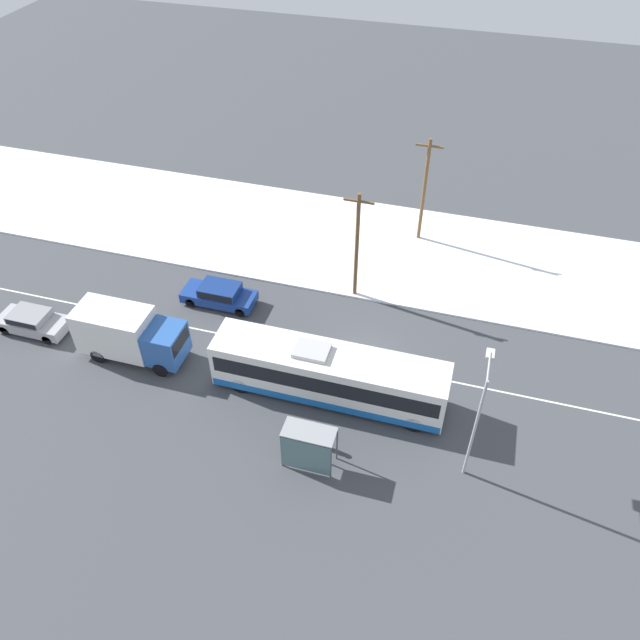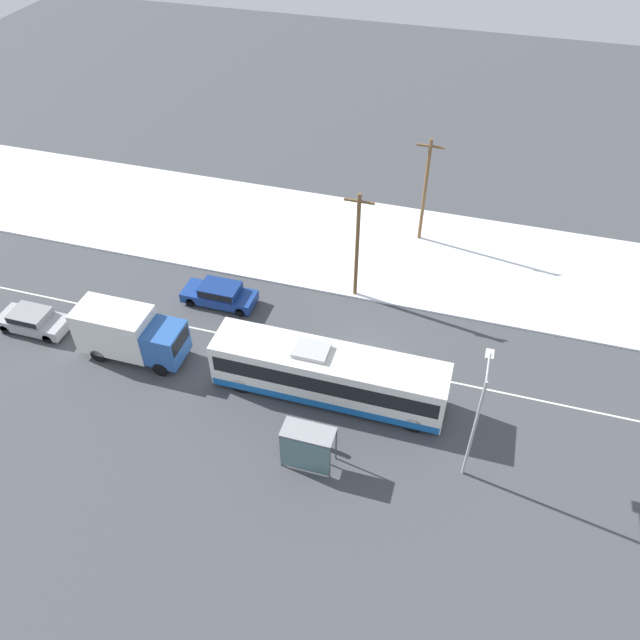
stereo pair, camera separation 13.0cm
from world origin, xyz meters
name	(u,v)px [view 1 (the left image)]	position (x,y,z in m)	size (l,w,h in m)	color
ground_plane	(362,363)	(0.00, 0.00, 0.00)	(120.00, 120.00, 0.00)	#424449
snow_lot	(399,251)	(0.00, 11.12, 0.06)	(80.00, 11.37, 0.12)	white
lane_marking_center	(362,363)	(0.00, 0.00, 0.00)	(60.00, 0.12, 0.00)	silver
city_bus	(329,374)	(-1.22, -2.75, 1.56)	(12.42, 2.57, 3.19)	white
box_truck	(129,333)	(-12.78, -2.98, 1.71)	(6.11, 2.30, 3.13)	silver
sedan_car	(219,294)	(-9.78, 2.62, 0.77)	(4.61, 1.80, 1.40)	navy
parked_car_near_truck	(32,321)	(-19.51, -2.75, 0.75)	(4.20, 1.80, 1.35)	#9E9EA3
pedestrian_at_stop	(314,430)	(-1.08, -6.06, 0.99)	(0.58, 0.26, 1.61)	#23232D
bus_shelter	(308,446)	(-0.94, -7.49, 1.67)	(2.51, 1.20, 2.40)	gray
streetlamp	(479,410)	(6.36, -5.29, 4.15)	(0.36, 2.22, 6.53)	#9EA3A8
utility_pole_roadside	(357,245)	(-1.86, 5.78, 3.88)	(1.80, 0.24, 7.39)	brown
utility_pole_snowlot	(424,189)	(1.02, 13.10, 4.01)	(1.80, 0.24, 7.65)	brown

